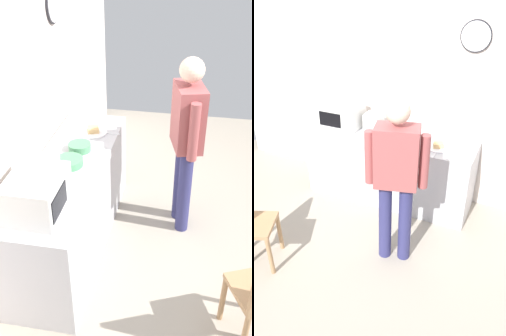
{
  "view_description": "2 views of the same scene",
  "coord_description": "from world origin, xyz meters",
  "views": [
    {
      "loc": [
        -3.15,
        0.16,
        2.79
      ],
      "look_at": [
        -0.01,
        0.74,
        0.8
      ],
      "focal_mm": 44.56,
      "sensor_mm": 36.0,
      "label": 1
    },
    {
      "loc": [
        1.31,
        -2.34,
        2.72
      ],
      "look_at": [
        -0.06,
        0.69,
        0.75
      ],
      "focal_mm": 37.44,
      "sensor_mm": 36.0,
      "label": 2
    }
  ],
  "objects": [
    {
      "name": "kitchen_counter",
      "position": [
        -0.17,
        1.22,
        0.44
      ],
      "size": [
        2.09,
        0.62,
        0.89
      ],
      "primitive_type": "cube",
      "color": "#B7B7BC",
      "rests_on": "ground_plane"
    },
    {
      "name": "spoon_utensil",
      "position": [
        -0.15,
        1.05,
        0.89
      ],
      "size": [
        0.17,
        0.03,
        0.01
      ],
      "primitive_type": "cube",
      "rotation": [
        0.0,
        0.0,
        3.08
      ],
      "color": "silver",
      "rests_on": "kitchen_counter"
    },
    {
      "name": "sandwich_plate",
      "position": [
        0.45,
        1.16,
        0.91
      ],
      "size": [
        0.28,
        0.28,
        0.07
      ],
      "color": "white",
      "rests_on": "kitchen_counter"
    },
    {
      "name": "cereal_bowl",
      "position": [
        0.08,
        1.19,
        0.92
      ],
      "size": [
        0.21,
        0.21,
        0.07
      ],
      "primitive_type": "cylinder",
      "color": "#4C8E60",
      "rests_on": "kitchen_counter"
    },
    {
      "name": "ground_plane",
      "position": [
        0.0,
        0.0,
        0.0
      ],
      "size": [
        6.0,
        6.0,
        0.0
      ],
      "primitive_type": "plane",
      "color": "#9E9384"
    },
    {
      "name": "toaster",
      "position": [
        -0.44,
        1.33,
        0.99
      ],
      "size": [
        0.22,
        0.18,
        0.2
      ],
      "primitive_type": "cube",
      "color": "silver",
      "rests_on": "kitchen_counter"
    },
    {
      "name": "back_wall",
      "position": [
        0.0,
        1.6,
        1.3
      ],
      "size": [
        5.4,
        0.13,
        2.6
      ],
      "color": "silver",
      "rests_on": "ground_plane"
    },
    {
      "name": "fork_utensil",
      "position": [
        0.46,
        0.98,
        0.89
      ],
      "size": [
        0.02,
        0.17,
        0.01
      ],
      "primitive_type": "cube",
      "rotation": [
        0.0,
        0.0,
        1.54
      ],
      "color": "silver",
      "rests_on": "kitchen_counter"
    },
    {
      "name": "person_standing",
      "position": [
        0.31,
        0.23,
        1.03
      ],
      "size": [
        0.57,
        0.33,
        1.75
      ],
      "color": "navy",
      "rests_on": "ground_plane"
    },
    {
      "name": "salad_bowl",
      "position": [
        -0.19,
        1.21,
        0.92
      ],
      "size": [
        0.24,
        0.24,
        0.06
      ],
      "primitive_type": "cylinder",
      "color": "#4C8E60",
      "rests_on": "kitchen_counter"
    },
    {
      "name": "microwave",
      "position": [
        -0.85,
        1.24,
        1.04
      ],
      "size": [
        0.5,
        0.39,
        0.3
      ],
      "color": "silver",
      "rests_on": "kitchen_counter"
    }
  ]
}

